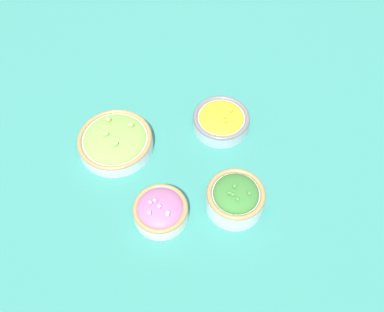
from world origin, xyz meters
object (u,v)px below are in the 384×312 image
at_px(bowl_broccoli, 235,197).
at_px(bowl_red_onion, 161,210).
at_px(bowl_lettuce, 115,141).
at_px(bowl_squash, 221,120).

relative_size(bowl_broccoli, bowl_red_onion, 1.06).
xyz_separation_m(bowl_lettuce, bowl_squash, (0.26, 0.08, -0.00)).
bearing_deg(bowl_lettuce, bowl_squash, 16.86).
relative_size(bowl_red_onion, bowl_lettuce, 0.67).
distance_m(bowl_red_onion, bowl_squash, 0.29).
distance_m(bowl_red_onion, bowl_lettuce, 0.22).
relative_size(bowl_lettuce, bowl_squash, 1.28).
relative_size(bowl_broccoli, bowl_squash, 0.90).
bearing_deg(bowl_red_onion, bowl_squash, 63.54).
bearing_deg(bowl_squash, bowl_lettuce, -163.14).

